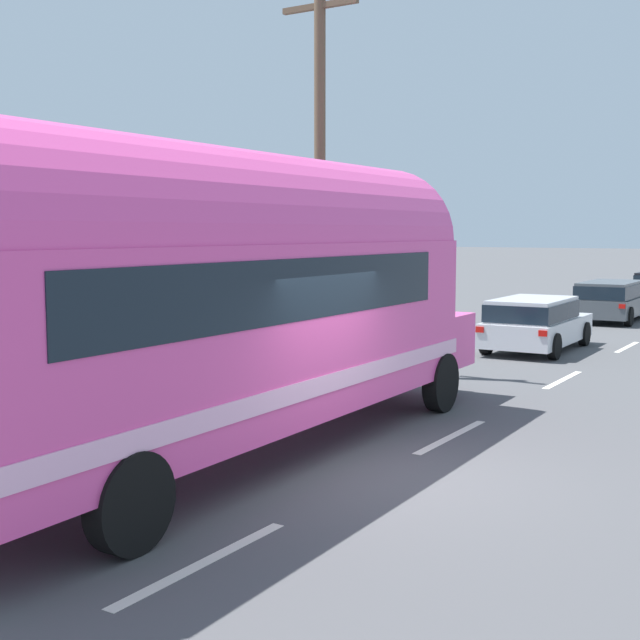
{
  "coord_description": "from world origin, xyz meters",
  "views": [
    {
      "loc": [
        4.92,
        -9.19,
        3.05
      ],
      "look_at": [
        -2.0,
        1.79,
        1.69
      ],
      "focal_mm": 47.4,
      "sensor_mm": 36.0,
      "label": 1
    }
  ],
  "objects_px": {
    "utility_pole": "(320,166)",
    "painted_bus": "(213,291)",
    "car_second": "(611,298)",
    "car_lead": "(535,321)"
  },
  "relations": [
    {
      "from": "utility_pole",
      "to": "car_lead",
      "type": "bearing_deg",
      "value": 64.05
    },
    {
      "from": "painted_bus",
      "to": "car_lead",
      "type": "xyz_separation_m",
      "value": [
        0.09,
        12.74,
        -1.52
      ]
    },
    {
      "from": "painted_bus",
      "to": "car_lead",
      "type": "bearing_deg",
      "value": 89.58
    },
    {
      "from": "utility_pole",
      "to": "car_second",
      "type": "bearing_deg",
      "value": 79.17
    },
    {
      "from": "car_lead",
      "to": "car_second",
      "type": "height_order",
      "value": "same"
    },
    {
      "from": "utility_pole",
      "to": "car_second",
      "type": "xyz_separation_m",
      "value": [
        2.74,
        14.33,
        -3.63
      ]
    },
    {
      "from": "utility_pole",
      "to": "painted_bus",
      "type": "xyz_separation_m",
      "value": [
        2.75,
        -6.91,
        -2.12
      ]
    },
    {
      "from": "painted_bus",
      "to": "car_lead",
      "type": "height_order",
      "value": "painted_bus"
    },
    {
      "from": "utility_pole",
      "to": "car_lead",
      "type": "xyz_separation_m",
      "value": [
        2.84,
        5.83,
        -3.64
      ]
    },
    {
      "from": "painted_bus",
      "to": "car_second",
      "type": "xyz_separation_m",
      "value": [
        -0.0,
        21.24,
        -1.51
      ]
    }
  ]
}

